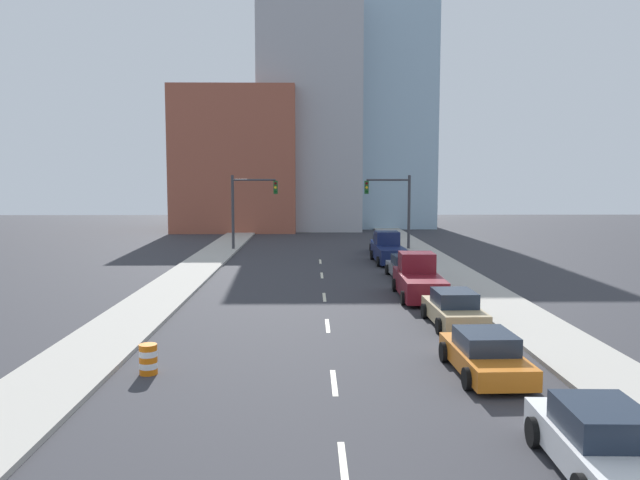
{
  "coord_description": "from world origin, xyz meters",
  "views": [
    {
      "loc": [
        -0.68,
        -5.25,
        6.08
      ],
      "look_at": [
        -0.11,
        34.19,
        2.2
      ],
      "focal_mm": 35.0,
      "sensor_mm": 36.0,
      "label": 1
    }
  ],
  "objects_px": {
    "sedan_blue": "(383,244)",
    "sedan_white": "(601,443)",
    "traffic_signal_left": "(245,202)",
    "traffic_signal_right": "(397,202)",
    "sedan_gray": "(406,268)",
    "sedan_tan": "(454,310)",
    "traffic_barrel": "(148,359)",
    "pickup_truck_navy": "(388,250)",
    "pickup_truck_maroon": "(418,280)",
    "sedan_orange": "(485,355)"
  },
  "relations": [
    {
      "from": "traffic_signal_right",
      "to": "sedan_white",
      "type": "xyz_separation_m",
      "value": [
        -1.32,
        -40.51,
        -3.42
      ]
    },
    {
      "from": "sedan_white",
      "to": "traffic_signal_right",
      "type": "bearing_deg",
      "value": 89.88
    },
    {
      "from": "sedan_gray",
      "to": "traffic_signal_left",
      "type": "bearing_deg",
      "value": 125.01
    },
    {
      "from": "sedan_gray",
      "to": "sedan_blue",
      "type": "distance_m",
      "value": 13.13
    },
    {
      "from": "sedan_tan",
      "to": "sedan_gray",
      "type": "height_order",
      "value": "sedan_tan"
    },
    {
      "from": "sedan_white",
      "to": "traffic_barrel",
      "type": "bearing_deg",
      "value": 149.95
    },
    {
      "from": "traffic_barrel",
      "to": "sedan_blue",
      "type": "relative_size",
      "value": 0.21
    },
    {
      "from": "traffic_signal_left",
      "to": "sedan_tan",
      "type": "distance_m",
      "value": 29.85
    },
    {
      "from": "pickup_truck_maroon",
      "to": "pickup_truck_navy",
      "type": "bearing_deg",
      "value": 90.63
    },
    {
      "from": "traffic_signal_right",
      "to": "sedan_orange",
      "type": "height_order",
      "value": "traffic_signal_right"
    },
    {
      "from": "sedan_orange",
      "to": "pickup_truck_navy",
      "type": "height_order",
      "value": "pickup_truck_navy"
    },
    {
      "from": "sedan_white",
      "to": "sedan_orange",
      "type": "height_order",
      "value": "sedan_white"
    },
    {
      "from": "traffic_barrel",
      "to": "pickup_truck_maroon",
      "type": "height_order",
      "value": "pickup_truck_maroon"
    },
    {
      "from": "traffic_signal_right",
      "to": "sedan_blue",
      "type": "height_order",
      "value": "traffic_signal_right"
    },
    {
      "from": "sedan_tan",
      "to": "sedan_gray",
      "type": "xyz_separation_m",
      "value": [
        -0.1,
        12.48,
        -0.03
      ]
    },
    {
      "from": "pickup_truck_navy",
      "to": "sedan_blue",
      "type": "bearing_deg",
      "value": 85.22
    },
    {
      "from": "traffic_signal_left",
      "to": "sedan_white",
      "type": "height_order",
      "value": "traffic_signal_left"
    },
    {
      "from": "traffic_signal_right",
      "to": "traffic_barrel",
      "type": "bearing_deg",
      "value": -110.14
    },
    {
      "from": "traffic_signal_right",
      "to": "sedan_blue",
      "type": "xyz_separation_m",
      "value": [
        -1.29,
        -1.72,
        -3.41
      ]
    },
    {
      "from": "sedan_blue",
      "to": "sedan_white",
      "type": "bearing_deg",
      "value": -88.13
    },
    {
      "from": "traffic_barrel",
      "to": "sedan_gray",
      "type": "bearing_deg",
      "value": 59.85
    },
    {
      "from": "pickup_truck_maroon",
      "to": "sedan_blue",
      "type": "distance_m",
      "value": 19.41
    },
    {
      "from": "traffic_barrel",
      "to": "pickup_truck_navy",
      "type": "bearing_deg",
      "value": 67.49
    },
    {
      "from": "traffic_signal_left",
      "to": "sedan_tan",
      "type": "height_order",
      "value": "traffic_signal_left"
    },
    {
      "from": "sedan_tan",
      "to": "pickup_truck_navy",
      "type": "distance_m",
      "value": 19.52
    },
    {
      "from": "sedan_tan",
      "to": "sedan_orange",
      "type": "bearing_deg",
      "value": -96.12
    },
    {
      "from": "traffic_signal_left",
      "to": "sedan_blue",
      "type": "relative_size",
      "value": 1.4
    },
    {
      "from": "pickup_truck_navy",
      "to": "traffic_signal_left",
      "type": "bearing_deg",
      "value": 143.42
    },
    {
      "from": "sedan_white",
      "to": "sedan_tan",
      "type": "distance_m",
      "value": 13.17
    },
    {
      "from": "traffic_signal_left",
      "to": "sedan_gray",
      "type": "bearing_deg",
      "value": -52.52
    },
    {
      "from": "traffic_barrel",
      "to": "pickup_truck_maroon",
      "type": "xyz_separation_m",
      "value": [
        10.61,
        12.54,
        0.43
      ]
    },
    {
      "from": "sedan_orange",
      "to": "traffic_signal_right",
      "type": "bearing_deg",
      "value": 85.14
    },
    {
      "from": "traffic_signal_left",
      "to": "sedan_blue",
      "type": "distance_m",
      "value": 12.13
    },
    {
      "from": "traffic_signal_right",
      "to": "sedan_gray",
      "type": "relative_size",
      "value": 1.36
    },
    {
      "from": "sedan_orange",
      "to": "sedan_blue",
      "type": "height_order",
      "value": "sedan_blue"
    },
    {
      "from": "sedan_gray",
      "to": "pickup_truck_navy",
      "type": "relative_size",
      "value": 0.79
    },
    {
      "from": "sedan_orange",
      "to": "sedan_tan",
      "type": "xyz_separation_m",
      "value": [
        0.52,
        6.52,
        0.04
      ]
    },
    {
      "from": "traffic_signal_left",
      "to": "traffic_signal_right",
      "type": "relative_size",
      "value": 1.0
    },
    {
      "from": "traffic_signal_right",
      "to": "traffic_barrel",
      "type": "relative_size",
      "value": 6.72
    },
    {
      "from": "sedan_blue",
      "to": "traffic_signal_left",
      "type": "bearing_deg",
      "value": 173.39
    },
    {
      "from": "sedan_white",
      "to": "pickup_truck_maroon",
      "type": "bearing_deg",
      "value": 92.98
    },
    {
      "from": "pickup_truck_navy",
      "to": "sedan_white",
      "type": "bearing_deg",
      "value": -91.02
    },
    {
      "from": "traffic_signal_right",
      "to": "sedan_tan",
      "type": "bearing_deg",
      "value": -92.77
    },
    {
      "from": "sedan_tan",
      "to": "pickup_truck_maroon",
      "type": "distance_m",
      "value": 6.23
    },
    {
      "from": "sedan_orange",
      "to": "sedan_tan",
      "type": "height_order",
      "value": "sedan_tan"
    },
    {
      "from": "sedan_blue",
      "to": "sedan_gray",
      "type": "bearing_deg",
      "value": -88.64
    },
    {
      "from": "traffic_signal_left",
      "to": "sedan_tan",
      "type": "bearing_deg",
      "value": -67.21
    },
    {
      "from": "sedan_orange",
      "to": "sedan_tan",
      "type": "relative_size",
      "value": 1.0
    },
    {
      "from": "traffic_signal_left",
      "to": "sedan_gray",
      "type": "xyz_separation_m",
      "value": [
        11.39,
        -14.85,
        -3.45
      ]
    },
    {
      "from": "sedan_tan",
      "to": "pickup_truck_maroon",
      "type": "bearing_deg",
      "value": 92.23
    }
  ]
}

